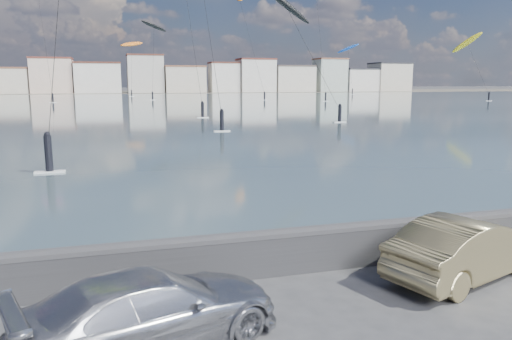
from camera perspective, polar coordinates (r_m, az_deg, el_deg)
The scene contains 12 objects.
ground at distance 9.00m, azimuth 1.08°, elevation -18.74°, with size 700.00×700.00×0.00m, color #333335.
bay_water at distance 99.14m, azimuth -15.01°, elevation 7.28°, with size 500.00×177.00×0.00m, color #385057.
far_shore_strip at distance 207.58m, azimuth -15.79°, elevation 8.56°, with size 500.00×60.00×0.00m, color #4C473D.
seawall at distance 11.14m, azimuth -3.11°, elevation -9.62°, with size 400.00×0.36×1.08m.
far_buildings at distance 193.56m, azimuth -15.43°, elevation 10.27°, with size 240.79×13.26×14.60m.
car_silver at distance 8.67m, azimuth -11.91°, elevation -15.36°, with size 1.81×4.44×1.29m, color #B2B4BA.
car_champagne at distance 12.16m, azimuth 22.95°, elevation -8.18°, with size 1.46×4.20×1.38m, color tan.
kitesurfer_9 at distance 125.54m, azimuth -11.58°, elevation 15.63°, with size 7.38×9.41×18.57m.
kitesurfer_12 at distance 59.23m, azimuth 3.42°, elevation 18.21°, with size 8.01×8.49×15.58m.
kitesurfer_14 at distance 131.34m, azimuth 23.01°, elevation 13.16°, with size 5.96×13.81×16.14m.
kitesurfer_17 at distance 158.57m, azimuth -14.02°, elevation 13.75°, with size 8.74×16.22×16.77m.
kitesurfer_18 at distance 173.50m, azimuth 10.47°, elevation 13.41°, with size 6.66×10.47×17.10m.
Camera 1 is at (-2.36, -7.52, 4.34)m, focal length 35.00 mm.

